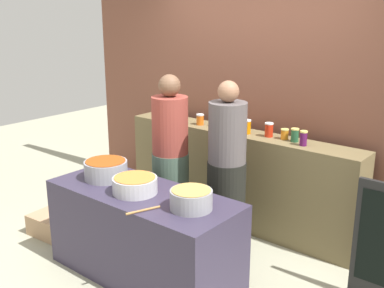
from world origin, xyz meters
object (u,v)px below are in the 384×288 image
at_px(preserve_jar_6, 295,135).
at_px(cooking_pot_right, 191,199).
at_px(preserve_jar_7, 303,138).
at_px(preserve_jar_0, 200,119).
at_px(preserve_jar_5, 285,134).
at_px(cooking_pot_left, 106,170).
at_px(preserve_jar_2, 228,123).
at_px(cooking_pot_center, 135,185).
at_px(preserve_jar_4, 269,130).
at_px(wooden_spoon, 143,210).
at_px(preserve_jar_1, 217,122).
at_px(cook_in_cap, 226,178).
at_px(cook_with_tongs, 171,168).
at_px(bread_crate, 50,225).
at_px(preserve_jar_3, 247,127).

height_order(preserve_jar_6, cooking_pot_right, preserve_jar_6).
height_order(preserve_jar_7, cooking_pot_right, preserve_jar_7).
height_order(preserve_jar_0, cooking_pot_right, preserve_jar_0).
height_order(preserve_jar_5, cooking_pot_left, preserve_jar_5).
bearing_deg(preserve_jar_0, cooking_pot_left, -89.85).
height_order(preserve_jar_0, preserve_jar_7, preserve_jar_7).
height_order(preserve_jar_2, cooking_pot_center, preserve_jar_2).
relative_size(preserve_jar_2, cooking_pot_right, 0.35).
bearing_deg(preserve_jar_5, preserve_jar_4, -174.64).
xyz_separation_m(preserve_jar_6, wooden_spoon, (-0.35, -1.69, -0.29)).
height_order(preserve_jar_1, cooking_pot_center, preserve_jar_1).
bearing_deg(wooden_spoon, cook_in_cap, 89.59).
height_order(preserve_jar_4, cooking_pot_center, preserve_jar_4).
bearing_deg(cook_with_tongs, preserve_jar_1, 90.43).
distance_m(cooking_pot_center, cook_in_cap, 0.91).
distance_m(preserve_jar_4, preserve_jar_6, 0.28).
distance_m(preserve_jar_2, cook_with_tongs, 0.84).
xyz_separation_m(preserve_jar_2, cooking_pot_left, (-0.32, -1.41, -0.21)).
bearing_deg(wooden_spoon, preserve_jar_1, 108.79).
height_order(cook_with_tongs, bread_crate, cook_with_tongs).
bearing_deg(wooden_spoon, cooking_pot_left, 158.96).
xyz_separation_m(preserve_jar_5, cook_with_tongs, (-0.81, -0.76, -0.32)).
bearing_deg(cook_with_tongs, cooking_pot_center, -70.51).
height_order(preserve_jar_1, cook_with_tongs, cook_with_tongs).
distance_m(preserve_jar_0, cook_in_cap, 1.02).
bearing_deg(cooking_pot_center, bread_crate, -179.01).
height_order(preserve_jar_2, cooking_pot_right, preserve_jar_2).
bearing_deg(preserve_jar_5, bread_crate, -140.35).
bearing_deg(bread_crate, preserve_jar_0, 60.47).
bearing_deg(preserve_jar_2, preserve_jar_3, -11.63).
height_order(preserve_jar_5, preserve_jar_7, preserve_jar_7).
bearing_deg(cook_in_cap, preserve_jar_2, 125.05).
bearing_deg(wooden_spoon, cooking_pot_center, 144.90).
relative_size(preserve_jar_2, cooking_pot_center, 0.30).
xyz_separation_m(cooking_pot_left, cook_in_cap, (0.76, 0.77, -0.12)).
bearing_deg(cooking_pot_left, preserve_jar_7, 47.08).
relative_size(preserve_jar_2, bread_crate, 0.27).
relative_size(preserve_jar_4, preserve_jar_5, 1.37).
relative_size(cooking_pot_center, wooden_spoon, 1.34).
height_order(preserve_jar_3, preserve_jar_6, preserve_jar_3).
distance_m(preserve_jar_7, cook_with_tongs, 1.29).
bearing_deg(cooking_pot_right, preserve_jar_6, 85.69).
height_order(preserve_jar_4, cook_with_tongs, cook_with_tongs).
bearing_deg(cook_with_tongs, preserve_jar_2, 80.50).
bearing_deg(preserve_jar_6, cook_with_tongs, -140.96).
relative_size(preserve_jar_1, preserve_jar_5, 1.03).
bearing_deg(preserve_jar_1, cook_with_tongs, -89.57).
height_order(preserve_jar_0, preserve_jar_1, preserve_jar_0).
bearing_deg(preserve_jar_4, wooden_spoon, -92.40).
bearing_deg(preserve_jar_3, preserve_jar_0, -179.14).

